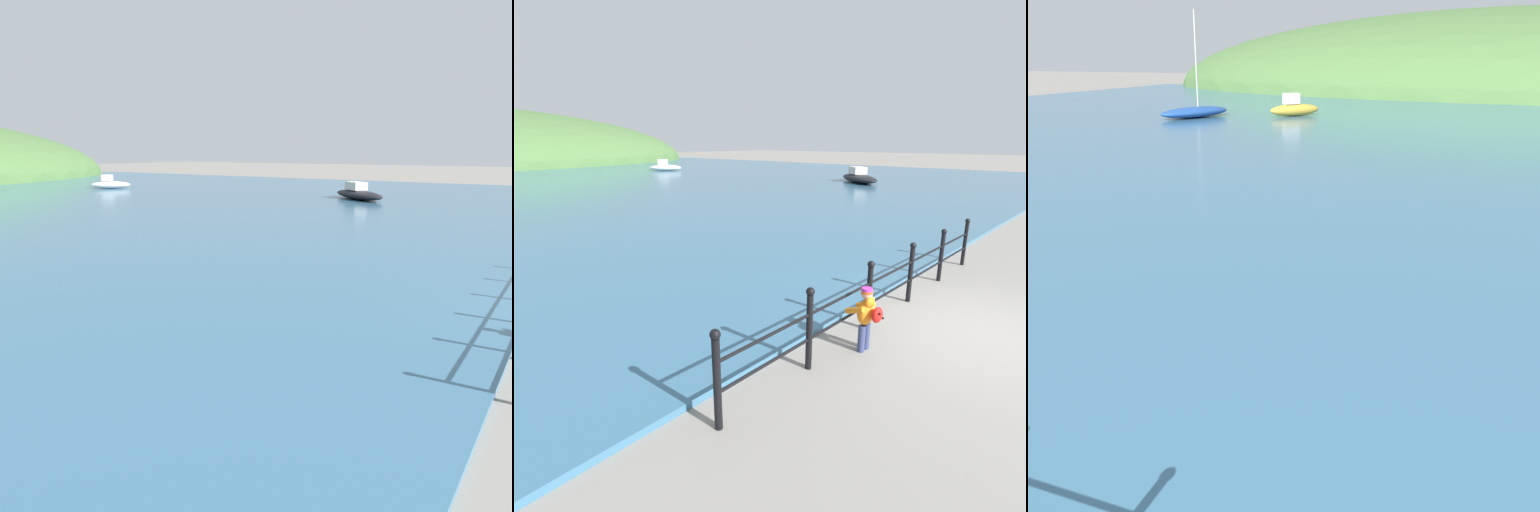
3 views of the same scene
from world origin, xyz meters
TOP-DOWN VIEW (x-y plane):
  - boat_nearest_quay at (17.24, 35.12)m, footprint 2.99×3.14m
  - boat_blue_hull at (20.03, 13.94)m, footprint 4.54×5.13m

SIDE VIEW (x-z plane):
  - boat_blue_hull at x=20.03m, z-range -0.10..1.03m
  - boat_nearest_quay at x=17.24m, z-range -0.11..1.06m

